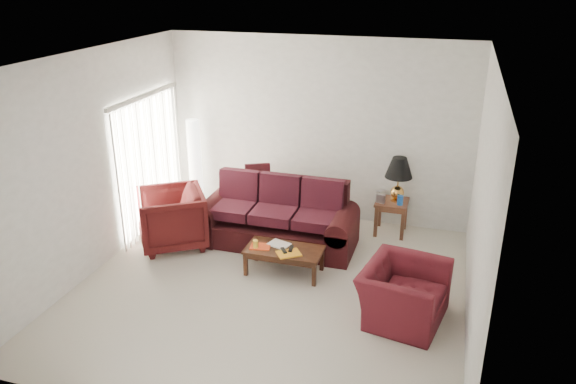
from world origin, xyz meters
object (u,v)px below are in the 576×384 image
object	(u,v)px
end_table	(391,217)
floor_lamp	(195,164)
armchair_right	(403,293)
coffee_table	(284,261)
armchair_left	(172,218)
sofa	(276,215)

from	to	relation	value
end_table	floor_lamp	xyz separation A→B (m)	(-3.40, 0.05, 0.53)
floor_lamp	armchair_right	distance (m)	4.54
armchair_right	coffee_table	world-z (taller)	armchair_right
armchair_left	armchair_right	bearing A→B (deg)	41.71
end_table	floor_lamp	distance (m)	3.45
coffee_table	sofa	bearing A→B (deg)	120.88
end_table	armchair_left	bearing A→B (deg)	-156.05
sofa	armchair_right	xyz separation A→B (m)	(2.06, -1.42, -0.15)
sofa	armchair_right	world-z (taller)	sofa
sofa	coffee_table	bearing A→B (deg)	-59.74
floor_lamp	coffee_table	distance (m)	2.84
sofa	end_table	bearing A→B (deg)	34.03
coffee_table	armchair_right	bearing A→B (deg)	-14.61
sofa	coffee_table	world-z (taller)	sofa
armchair_left	coffee_table	size ratio (longest dim) A/B	0.92
armchair_right	coffee_table	xyz separation A→B (m)	(-1.69, 0.62, -0.16)
armchair_right	end_table	bearing A→B (deg)	21.53
armchair_left	coffee_table	xyz separation A→B (m)	(1.88, -0.31, -0.26)
end_table	coffee_table	bearing A→B (deg)	-126.35
end_table	armchair_left	world-z (taller)	armchair_left
coffee_table	armchair_left	bearing A→B (deg)	176.21
floor_lamp	sofa	bearing A→B (deg)	-28.20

